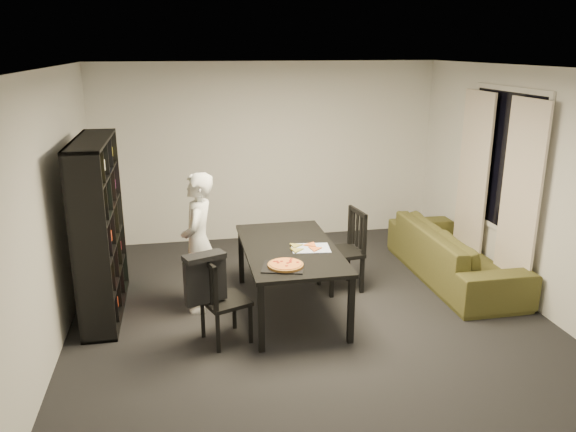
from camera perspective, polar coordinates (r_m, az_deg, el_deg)
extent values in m
cube|color=black|center=(6.14, 2.21, -10.25)|extent=(5.00, 5.50, 0.01)
cube|color=white|center=(5.47, 2.53, 14.79)|extent=(5.00, 5.50, 0.01)
cube|color=white|center=(8.30, -2.05, 6.47)|extent=(5.00, 0.01, 2.60)
cube|color=white|center=(3.23, 13.89, -11.28)|extent=(5.00, 0.01, 2.60)
cube|color=white|center=(5.65, -23.12, 0.13)|extent=(0.01, 5.50, 2.60)
cube|color=white|center=(6.69, 23.71, 2.49)|extent=(0.01, 5.50, 2.60)
cube|color=black|center=(7.13, 21.11, 5.25)|extent=(0.02, 1.40, 1.60)
cube|color=white|center=(7.13, 21.08, 5.25)|extent=(0.03, 1.52, 1.72)
cube|color=beige|center=(6.73, 22.48, 1.40)|extent=(0.03, 0.70, 2.25)
cube|color=beige|center=(7.59, 18.26, 3.48)|extent=(0.03, 0.70, 2.25)
cube|color=black|center=(6.26, -18.61, -1.21)|extent=(0.35, 1.50, 1.90)
cube|color=black|center=(6.03, 0.18, -3.33)|extent=(0.98, 1.76, 0.04)
cube|color=black|center=(5.36, -2.75, -10.34)|extent=(0.06, 0.06, 0.69)
cube|color=black|center=(5.54, 6.41, -9.49)|extent=(0.06, 0.06, 0.69)
cube|color=black|center=(6.87, -4.79, -4.08)|extent=(0.06, 0.06, 0.69)
cube|color=black|center=(7.01, 2.39, -3.60)|extent=(0.06, 0.06, 0.69)
cube|color=black|center=(5.56, -6.34, -8.59)|extent=(0.53, 0.53, 0.04)
cube|color=black|center=(5.39, -8.20, -6.73)|extent=(0.18, 0.39, 0.44)
cube|color=black|center=(5.31, -8.29, -4.76)|extent=(0.17, 0.37, 0.05)
cube|color=black|center=(5.59, -3.83, -10.89)|extent=(0.04, 0.04, 0.40)
cube|color=black|center=(5.86, -5.49, -9.52)|extent=(0.04, 0.04, 0.40)
cube|color=black|center=(5.45, -7.13, -11.75)|extent=(0.04, 0.04, 0.40)
cube|color=black|center=(5.73, -8.65, -10.29)|extent=(0.04, 0.04, 0.40)
cube|color=black|center=(6.67, 5.38, -3.71)|extent=(0.51, 0.51, 0.04)
cube|color=black|center=(6.67, 7.03, -1.38)|extent=(0.11, 0.45, 0.48)
cube|color=black|center=(6.60, 7.10, 0.43)|extent=(0.09, 0.43, 0.05)
cube|color=black|center=(6.85, 3.18, -5.25)|extent=(0.04, 0.04, 0.44)
cube|color=black|center=(6.53, 4.46, -6.45)|extent=(0.04, 0.04, 0.44)
cube|color=black|center=(7.00, 6.12, -4.84)|extent=(0.04, 0.04, 0.44)
cube|color=black|center=(6.68, 7.52, -5.99)|extent=(0.04, 0.04, 0.44)
cube|color=black|center=(5.37, -8.40, -6.53)|extent=(0.41, 0.22, 0.44)
cube|color=black|center=(5.28, -8.51, -4.11)|extent=(0.42, 0.30, 0.05)
imported|color=silver|center=(6.13, -9.08, -2.68)|extent=(0.48, 0.62, 1.54)
cube|color=black|center=(5.47, -0.49, -5.22)|extent=(0.47, 0.42, 0.01)
cylinder|color=brown|center=(5.47, -0.25, -5.01)|extent=(0.35, 0.35, 0.02)
cylinder|color=orange|center=(5.47, -0.25, -4.86)|extent=(0.31, 0.31, 0.01)
cube|color=silver|center=(5.98, 2.32, -3.28)|extent=(0.43, 0.34, 0.01)
imported|color=#403E19|center=(7.29, 16.53, -3.63)|extent=(0.88, 2.26, 0.66)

